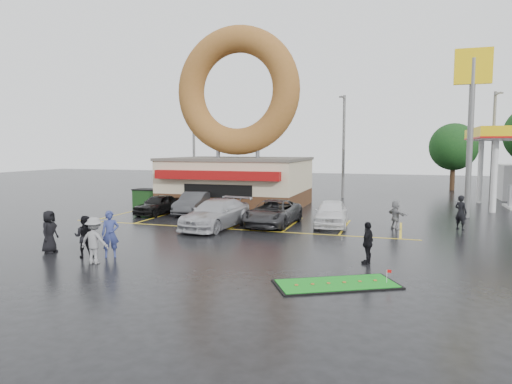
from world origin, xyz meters
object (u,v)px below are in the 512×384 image
(donut_shop, at_px, (237,148))
(shell_sign, at_px, (472,101))
(streetlight_right, at_px, (493,144))
(person_cameraman, at_px, (368,243))
(streetlight_mid, at_px, (344,144))
(car_black, at_px, (158,204))
(putting_green, at_px, (336,284))
(car_dgrey, at_px, (195,203))
(car_white, at_px, (331,213))
(car_grey, at_px, (273,213))
(streetlight_left, at_px, (193,144))
(car_silver, at_px, (216,214))
(dumpster, at_px, (147,199))
(person_blue, at_px, (110,234))

(donut_shop, distance_m, shell_sign, 16.29)
(streetlight_right, distance_m, person_cameraman, 25.54)
(streetlight_right, bearing_deg, shell_sign, -106.83)
(streetlight_mid, height_order, streetlight_right, same)
(streetlight_right, height_order, car_black, streetlight_right)
(shell_sign, bearing_deg, putting_green, -109.17)
(donut_shop, distance_m, car_black, 7.82)
(car_dgrey, relative_size, car_white, 1.02)
(car_grey, relative_size, putting_green, 1.20)
(donut_shop, xyz_separation_m, car_grey, (4.94, -7.54, -3.75))
(person_cameraman, bearing_deg, car_grey, -126.17)
(streetlight_left, relative_size, car_silver, 1.65)
(car_black, height_order, person_cameraman, person_cameraman)
(car_black, relative_size, dumpster, 2.18)
(car_white, height_order, person_blue, person_blue)
(person_blue, bearing_deg, shell_sign, 13.19)
(streetlight_left, bearing_deg, car_white, -42.32)
(streetlight_mid, bearing_deg, car_silver, -105.39)
(donut_shop, relative_size, car_silver, 2.47)
(dumpster, bearing_deg, car_dgrey, -22.04)
(person_cameraman, distance_m, putting_green, 3.33)
(car_black, bearing_deg, donut_shop, 66.19)
(streetlight_mid, distance_m, person_blue, 26.07)
(streetlight_left, bearing_deg, person_cameraman, -50.84)
(car_grey, bearing_deg, person_cameraman, -49.12)
(streetlight_left, relative_size, putting_green, 2.09)
(car_black, xyz_separation_m, dumpster, (-2.69, 3.02, -0.02))
(shell_sign, distance_m, dumpster, 23.26)
(streetlight_mid, bearing_deg, putting_green, -83.29)
(shell_sign, bearing_deg, dumpster, -175.17)
(shell_sign, bearing_deg, car_dgrey, -166.94)
(dumpster, height_order, putting_green, dumpster)
(streetlight_mid, relative_size, car_grey, 1.74)
(shell_sign, bearing_deg, streetlight_mid, 135.27)
(streetlight_left, relative_size, dumpster, 5.00)
(car_dgrey, bearing_deg, car_grey, -27.27)
(car_white, bearing_deg, dumpster, 159.23)
(streetlight_right, bearing_deg, car_black, -146.64)
(streetlight_left, height_order, person_cameraman, streetlight_left)
(person_cameraman, relative_size, putting_green, 0.38)
(streetlight_left, relative_size, streetlight_mid, 1.00)
(streetlight_right, height_order, car_white, streetlight_right)
(car_dgrey, bearing_deg, donut_shop, 71.25)
(streetlight_left, height_order, car_grey, streetlight_left)
(dumpster, bearing_deg, person_cameraman, -34.18)
(person_cameraman, bearing_deg, streetlight_right, 176.37)
(shell_sign, distance_m, person_blue, 23.09)
(streetlight_right, relative_size, car_white, 2.04)
(car_dgrey, height_order, person_cameraman, person_cameraman)
(person_blue, distance_m, putting_green, 9.41)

